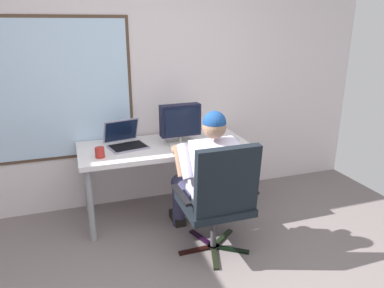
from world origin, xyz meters
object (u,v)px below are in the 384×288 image
(desk, at_px, (164,152))
(person_seated, at_px, (207,174))
(office_chair, at_px, (220,196))
(wine_glass, at_px, (220,134))
(laptop, at_px, (125,139))
(coffee_mug, at_px, (100,152))
(crt_monitor, at_px, (180,122))

(desk, bearing_deg, person_seated, -68.91)
(office_chair, height_order, person_seated, person_seated)
(desk, xyz_separation_m, wine_glass, (0.50, -0.18, 0.18))
(office_chair, xyz_separation_m, wine_glass, (0.27, 0.66, 0.29))
(desk, xyz_separation_m, person_seated, (0.22, -0.58, -0.03))
(laptop, distance_m, coffee_mug, 0.36)
(wine_glass, bearing_deg, desk, 159.61)
(person_seated, bearing_deg, crt_monitor, 95.69)
(laptop, relative_size, coffee_mug, 4.53)
(coffee_mug, bearing_deg, person_seated, -26.42)
(laptop, bearing_deg, wine_glass, -17.79)
(office_chair, bearing_deg, desk, 105.01)
(crt_monitor, distance_m, laptop, 0.55)
(office_chair, distance_m, laptop, 1.13)
(desk, height_order, office_chair, office_chair)
(office_chair, relative_size, coffee_mug, 10.91)
(person_seated, bearing_deg, desk, 111.09)
(crt_monitor, bearing_deg, person_seated, -84.31)
(person_seated, bearing_deg, wine_glass, 55.05)
(desk, height_order, laptop, laptop)
(laptop, height_order, wine_glass, laptop)
(crt_monitor, xyz_separation_m, laptop, (-0.52, 0.09, -0.15))
(person_seated, distance_m, wine_glass, 0.52)
(desk, distance_m, coffee_mug, 0.64)
(crt_monitor, height_order, coffee_mug, crt_monitor)
(person_seated, bearing_deg, office_chair, -89.11)
(laptop, bearing_deg, coffee_mug, -135.42)
(person_seated, xyz_separation_m, coffee_mug, (-0.83, 0.41, 0.15))
(office_chair, relative_size, wine_glass, 6.64)
(desk, bearing_deg, coffee_mug, -165.15)
(person_seated, bearing_deg, coffee_mug, 153.58)
(person_seated, bearing_deg, laptop, 131.01)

